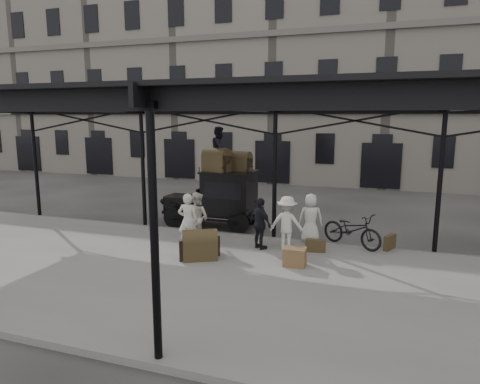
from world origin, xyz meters
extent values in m
plane|color=#383533|center=(0.00, 0.00, 0.00)|extent=(120.00, 120.00, 0.00)
cube|color=slate|center=(0.00, -2.00, 0.07)|extent=(28.00, 8.00, 0.15)
cylinder|color=black|center=(-10.00, 2.00, 2.15)|extent=(0.14, 0.14, 4.30)
cylinder|color=black|center=(0.00, 2.00, 2.15)|extent=(0.14, 0.14, 4.30)
cylinder|color=black|center=(0.00, -5.80, 2.15)|extent=(0.14, 0.14, 4.30)
cube|color=black|center=(0.00, 2.00, 4.48)|extent=(22.00, 0.10, 0.45)
cube|color=black|center=(0.00, -5.80, 4.48)|extent=(22.00, 0.10, 0.45)
cube|color=black|center=(0.00, -1.70, 4.65)|extent=(22.50, 9.00, 0.08)
cube|color=silver|center=(0.00, -1.70, 4.72)|extent=(18.00, 7.00, 0.04)
cube|color=slate|center=(0.00, 18.00, 7.00)|extent=(64.00, 8.00, 14.00)
cylinder|color=black|center=(-4.03, 2.44, 0.40)|extent=(0.80, 0.10, 0.80)
cylinder|color=black|center=(-4.03, 3.88, 0.40)|extent=(0.80, 0.10, 0.80)
cylinder|color=black|center=(-1.43, 2.44, 0.40)|extent=(0.80, 0.10, 0.80)
cylinder|color=black|center=(-1.43, 3.88, 0.40)|extent=(0.80, 0.10, 0.80)
cube|color=black|center=(-2.78, 3.16, 0.55)|extent=(3.60, 1.25, 0.12)
cube|color=black|center=(-4.13, 3.16, 0.85)|extent=(0.90, 1.00, 0.55)
cube|color=black|center=(-4.60, 3.16, 0.85)|extent=(0.06, 0.70, 0.55)
cube|color=black|center=(-3.33, 3.16, 0.95)|extent=(0.70, 1.30, 0.10)
cube|color=black|center=(-2.03, 3.16, 1.35)|extent=(1.80, 1.45, 1.55)
cube|color=black|center=(-2.03, 2.43, 1.55)|extent=(1.40, 0.02, 0.60)
cube|color=black|center=(-2.03, 3.16, 2.15)|extent=(1.90, 1.55, 0.06)
imported|color=beige|center=(-2.18, -0.10, 1.01)|extent=(0.68, 0.49, 1.73)
imported|color=beige|center=(-2.17, 0.54, 0.98)|extent=(0.95, 0.83, 1.65)
imported|color=beige|center=(1.27, 1.80, 0.95)|extent=(0.87, 0.66, 1.59)
imported|color=black|center=(-0.07, 0.57, 0.95)|extent=(0.98, 0.86, 1.59)
imported|color=beige|center=(0.72, 0.76, 0.98)|extent=(1.09, 0.65, 1.66)
imported|color=black|center=(2.58, 1.74, 0.69)|extent=(2.15, 1.61, 1.08)
imported|color=black|center=(-2.38, 3.06, 3.00)|extent=(0.68, 0.84, 1.64)
cube|color=brown|center=(1.25, -0.58, 0.40)|extent=(0.61, 0.47, 0.50)
cube|color=#4C3D23|center=(3.71, 1.80, 0.38)|extent=(0.38, 0.61, 0.45)
cube|color=#4C3D23|center=(1.60, 0.79, 0.35)|extent=(0.61, 0.23, 0.40)
camera|label=1|loc=(3.47, -11.64, 4.18)|focal=32.00mm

